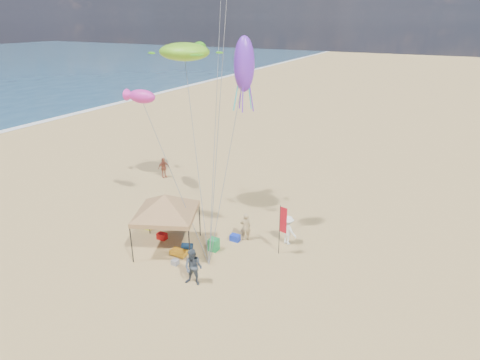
{
  "coord_description": "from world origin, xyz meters",
  "views": [
    {
      "loc": [
        9.2,
        -14.45,
        12.01
      ],
      "look_at": [
        0.0,
        3.0,
        4.0
      ],
      "focal_mm": 30.15,
      "sensor_mm": 36.0,
      "label": 1
    }
  ],
  "objects_px": {
    "chair_green": "(214,245)",
    "beach_cart": "(179,252)",
    "person_near_c": "(288,230)",
    "canopy_tent": "(165,197)",
    "person_near_a": "(245,227)",
    "person_near_b": "(193,267)",
    "cooler_red": "(162,236)",
    "cooler_blue": "(235,238)",
    "feather_flag": "(282,223)",
    "chair_yellow": "(149,223)",
    "person_far_a": "(164,168)"
  },
  "relations": [
    {
      "from": "chair_green",
      "to": "beach_cart",
      "type": "relative_size",
      "value": 0.78
    },
    {
      "from": "beach_cart",
      "to": "person_near_c",
      "type": "distance_m",
      "value": 6.18
    },
    {
      "from": "canopy_tent",
      "to": "person_near_a",
      "type": "height_order",
      "value": "canopy_tent"
    },
    {
      "from": "person_near_a",
      "to": "person_near_b",
      "type": "height_order",
      "value": "person_near_b"
    },
    {
      "from": "cooler_red",
      "to": "person_near_c",
      "type": "xyz_separation_m",
      "value": [
        6.63,
        2.94,
        0.68
      ]
    },
    {
      "from": "cooler_blue",
      "to": "chair_green",
      "type": "relative_size",
      "value": 0.77
    },
    {
      "from": "person_near_c",
      "to": "canopy_tent",
      "type": "bearing_deg",
      "value": 50.29
    },
    {
      "from": "cooler_blue",
      "to": "person_near_c",
      "type": "height_order",
      "value": "person_near_c"
    },
    {
      "from": "cooler_red",
      "to": "beach_cart",
      "type": "bearing_deg",
      "value": -27.14
    },
    {
      "from": "canopy_tent",
      "to": "person_near_b",
      "type": "xyz_separation_m",
      "value": [
        3.08,
        -2.07,
        -2.21
      ]
    },
    {
      "from": "feather_flag",
      "to": "person_near_c",
      "type": "xyz_separation_m",
      "value": [
        -0.12,
        1.24,
        -1.08
      ]
    },
    {
      "from": "canopy_tent",
      "to": "chair_yellow",
      "type": "height_order",
      "value": "canopy_tent"
    },
    {
      "from": "cooler_blue",
      "to": "chair_green",
      "type": "xyz_separation_m",
      "value": [
        -0.55,
        -1.43,
        0.16
      ]
    },
    {
      "from": "cooler_red",
      "to": "person_near_b",
      "type": "xyz_separation_m",
      "value": [
        4.03,
        -2.67,
        0.75
      ]
    },
    {
      "from": "canopy_tent",
      "to": "cooler_blue",
      "type": "bearing_deg",
      "value": 39.98
    },
    {
      "from": "canopy_tent",
      "to": "chair_green",
      "type": "distance_m",
      "value": 3.79
    },
    {
      "from": "cooler_blue",
      "to": "beach_cart",
      "type": "bearing_deg",
      "value": -124.6
    },
    {
      "from": "chair_yellow",
      "to": "cooler_red",
      "type": "bearing_deg",
      "value": -23.67
    },
    {
      "from": "canopy_tent",
      "to": "cooler_blue",
      "type": "height_order",
      "value": "canopy_tent"
    },
    {
      "from": "cooler_blue",
      "to": "chair_yellow",
      "type": "bearing_deg",
      "value": -167.76
    },
    {
      "from": "canopy_tent",
      "to": "chair_yellow",
      "type": "distance_m",
      "value": 3.94
    },
    {
      "from": "beach_cart",
      "to": "canopy_tent",
      "type": "bearing_deg",
      "value": 158.98
    },
    {
      "from": "person_near_a",
      "to": "person_near_c",
      "type": "bearing_deg",
      "value": 163.69
    },
    {
      "from": "cooler_red",
      "to": "person_near_b",
      "type": "height_order",
      "value": "person_near_b"
    },
    {
      "from": "chair_green",
      "to": "person_near_a",
      "type": "xyz_separation_m",
      "value": [
        1.02,
        1.84,
        0.49
      ]
    },
    {
      "from": "canopy_tent",
      "to": "cooler_red",
      "type": "xyz_separation_m",
      "value": [
        -0.94,
        0.61,
        -2.97
      ]
    },
    {
      "from": "cooler_blue",
      "to": "chair_yellow",
      "type": "xyz_separation_m",
      "value": [
        -5.35,
        -1.16,
        0.16
      ]
    },
    {
      "from": "cooler_blue",
      "to": "chair_green",
      "type": "distance_m",
      "value": 1.54
    },
    {
      "from": "canopy_tent",
      "to": "person_near_b",
      "type": "bearing_deg",
      "value": -33.85
    },
    {
      "from": "cooler_red",
      "to": "person_near_a",
      "type": "height_order",
      "value": "person_near_a"
    },
    {
      "from": "beach_cart",
      "to": "person_far_a",
      "type": "height_order",
      "value": "person_far_a"
    },
    {
      "from": "cooler_blue",
      "to": "person_near_b",
      "type": "relative_size",
      "value": 0.29
    },
    {
      "from": "person_near_a",
      "to": "person_far_a",
      "type": "bearing_deg",
      "value": -62.18
    },
    {
      "from": "canopy_tent",
      "to": "person_near_c",
      "type": "bearing_deg",
      "value": 31.95
    },
    {
      "from": "beach_cart",
      "to": "person_near_c",
      "type": "relative_size",
      "value": 0.52
    },
    {
      "from": "chair_yellow",
      "to": "person_far_a",
      "type": "distance_m",
      "value": 8.48
    },
    {
      "from": "cooler_blue",
      "to": "feather_flag",
      "type": "bearing_deg",
      "value": -2.26
    },
    {
      "from": "person_far_a",
      "to": "canopy_tent",
      "type": "bearing_deg",
      "value": -122.28
    },
    {
      "from": "chair_green",
      "to": "person_far_a",
      "type": "bearing_deg",
      "value": 140.96
    },
    {
      "from": "cooler_blue",
      "to": "chair_green",
      "type": "bearing_deg",
      "value": -111.11
    },
    {
      "from": "canopy_tent",
      "to": "chair_green",
      "type": "relative_size",
      "value": 8.08
    },
    {
      "from": "cooler_blue",
      "to": "person_far_a",
      "type": "relative_size",
      "value": 0.33
    },
    {
      "from": "chair_yellow",
      "to": "person_near_c",
      "type": "relative_size",
      "value": 0.4
    },
    {
      "from": "chair_yellow",
      "to": "feather_flag",
      "type": "bearing_deg",
      "value": 7.22
    },
    {
      "from": "chair_green",
      "to": "beach_cart",
      "type": "xyz_separation_m",
      "value": [
        -1.38,
        -1.37,
        -0.15
      ]
    },
    {
      "from": "person_near_a",
      "to": "canopy_tent",
      "type": "bearing_deg",
      "value": 6.8
    },
    {
      "from": "beach_cart",
      "to": "chair_green",
      "type": "bearing_deg",
      "value": 44.77
    },
    {
      "from": "cooler_red",
      "to": "person_near_b",
      "type": "bearing_deg",
      "value": -33.6
    },
    {
      "from": "person_far_a",
      "to": "chair_green",
      "type": "bearing_deg",
      "value": -110.39
    },
    {
      "from": "chair_yellow",
      "to": "person_far_a",
      "type": "height_order",
      "value": "person_far_a"
    }
  ]
}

